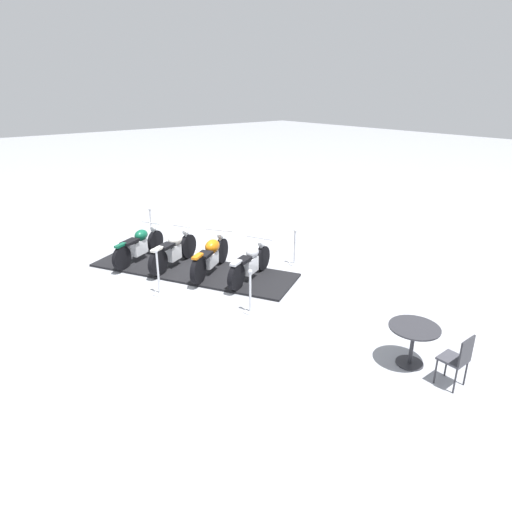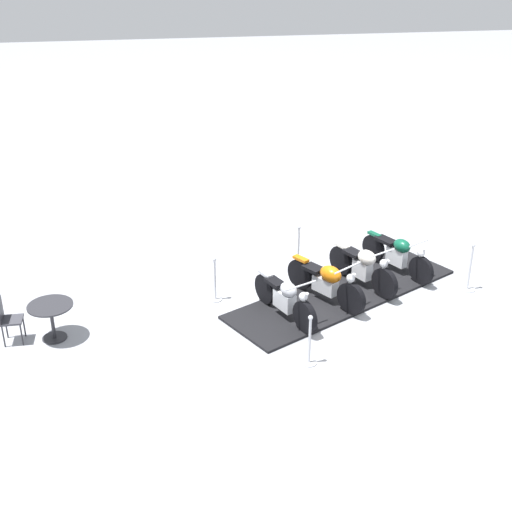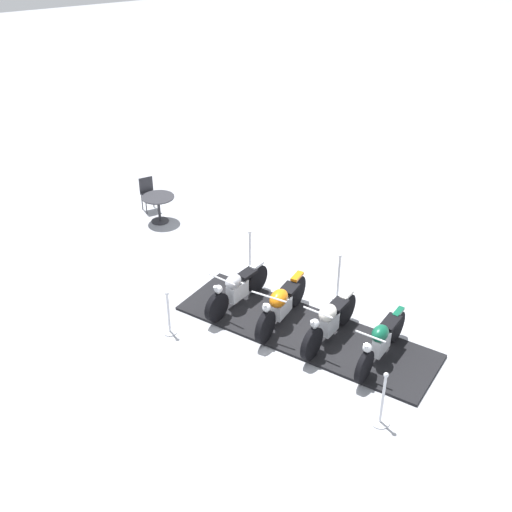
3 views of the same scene
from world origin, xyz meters
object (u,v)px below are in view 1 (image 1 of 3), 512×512
motorcycle_forest (140,244)px  stanchion_left_mid (159,280)px  cafe_table (413,336)px  motorcycle_chrome (250,263)px  stanchion_right_rear (152,232)px  stanchion_right_front (295,253)px  stanchion_left_front (250,297)px  motorcycle_copper (211,255)px  motorcycle_cream (174,249)px  cafe_chair_near_table (458,358)px

motorcycle_forest → stanchion_left_mid: size_ratio=1.71×
motorcycle_forest → cafe_table: bearing=-105.4°
motorcycle_chrome → stanchion_right_rear: (-0.56, 4.32, -0.14)m
cafe_table → motorcycle_forest: bearing=101.2°
stanchion_right_front → stanchion_left_front: bearing=-152.3°
motorcycle_copper → stanchion_left_front: (-0.55, -2.34, -0.16)m
stanchion_right_front → stanchion_left_mid: stanchion_left_mid is taller
motorcycle_copper → stanchion_right_rear: bearing=58.7°
stanchion_left_front → motorcycle_cream: bearing=89.8°
motorcycle_copper → motorcycle_forest: (-1.06, 2.00, -0.01)m
cafe_table → cafe_chair_near_table: 0.82m
cafe_chair_near_table → stanchion_left_front: bearing=14.2°
motorcycle_forest → stanchion_left_mid: (-0.60, -2.23, -0.15)m
motorcycle_chrome → stanchion_right_front: stanchion_right_front is taller
stanchion_left_mid → stanchion_right_front: bearing=-10.0°
stanchion_right_rear → stanchion_left_mid: bearing=-114.6°
stanchion_right_rear → cafe_chair_near_table: bearing=-87.2°
cafe_table → cafe_chair_near_table: size_ratio=0.92×
motorcycle_forest → stanchion_right_front: bearing=-68.6°
motorcycle_cream → stanchion_right_front: (2.71, -1.91, -0.19)m
motorcycle_forest → stanchion_left_front: size_ratio=1.92×
stanchion_right_front → cafe_table: stanchion_right_front is taller
motorcycle_chrome → cafe_chair_near_table: size_ratio=2.03×
motorcycle_forest → cafe_table: motorcycle_forest is taller
motorcycle_cream → cafe_table: size_ratio=2.19×
motorcycle_chrome → motorcycle_forest: (-1.58, 3.02, 0.03)m
stanchion_right_rear → cafe_chair_near_table: 9.82m
motorcycle_copper → cafe_chair_near_table: motorcycle_copper is taller
motorcycle_forest → stanchion_right_front: (3.23, -2.91, -0.17)m
motorcycle_copper → stanchion_left_mid: stanchion_left_mid is taller
stanchion_right_front → stanchion_left_mid: bearing=170.0°
stanchion_right_front → cafe_table: size_ratio=1.17×
motorcycle_chrome → stanchion_right_front: (1.66, 0.10, -0.15)m
motorcycle_chrome → cafe_chair_near_table: bearing=-114.0°
motorcycle_cream → cafe_table: 6.75m
stanchion_right_rear → cafe_chair_near_table: (0.48, -9.81, 0.20)m
motorcycle_forest → stanchion_right_rear: bearing=25.4°
motorcycle_copper → stanchion_left_mid: size_ratio=1.66×
stanchion_left_front → cafe_chair_near_table: bearing=-76.6°
motorcycle_forest → stanchion_right_rear: size_ratio=1.72×
stanchion_left_front → cafe_table: bearing=-73.2°
motorcycle_cream → stanchion_left_mid: size_ratio=1.68×
motorcycle_forest → motorcycle_chrome: bearing=-89.0°
stanchion_left_mid → cafe_table: size_ratio=1.30×
stanchion_left_mid → stanchion_left_front: stanchion_left_mid is taller
motorcycle_copper → stanchion_right_front: size_ratio=1.85×
cafe_table → stanchion_right_rear: bearing=93.2°
cafe_table → motorcycle_copper: bearing=94.6°
stanchion_left_front → motorcycle_chrome: bearing=51.2°
motorcycle_copper → stanchion_left_front: bearing=-135.2°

